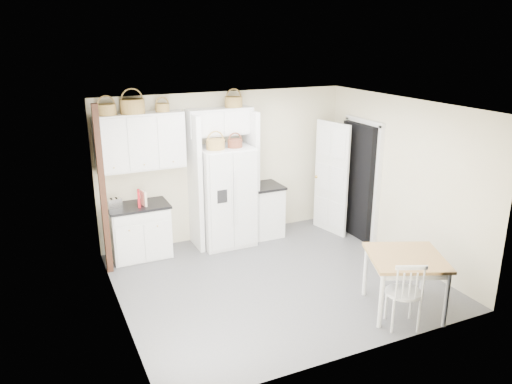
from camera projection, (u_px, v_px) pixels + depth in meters
name	position (u px, v px, depth m)	size (l,w,h in m)	color
floor	(275.00, 280.00, 7.48)	(4.50, 4.50, 0.00)	#4D4D53
ceiling	(278.00, 106.00, 6.69)	(4.50, 4.50, 0.00)	white
wall_back	(225.00, 166.00, 8.82)	(4.50, 4.50, 0.00)	beige
wall_left	(115.00, 222.00, 6.19)	(4.00, 4.00, 0.00)	beige
wall_right	(401.00, 180.00, 7.99)	(4.00, 4.00, 0.00)	beige
refrigerator	(226.00, 196.00, 8.56)	(0.89, 0.72, 1.73)	white
base_cab_left	(140.00, 232.00, 8.17)	(0.93, 0.59, 0.86)	white
base_cab_right	(265.00, 211.00, 9.07)	(0.52, 0.62, 0.91)	white
dining_table	(404.00, 283.00, 6.57)	(0.94, 0.94, 0.78)	#A67F37
windsor_chair	(404.00, 292.00, 6.18)	(0.46, 0.42, 0.94)	white
counter_left	(138.00, 206.00, 8.03)	(0.97, 0.63, 0.04)	black
counter_right	(265.00, 186.00, 8.93)	(0.56, 0.66, 0.04)	black
toaster	(114.00, 203.00, 7.87)	(0.22, 0.13, 0.15)	silver
cookbook_red	(139.00, 198.00, 7.92)	(0.04, 0.18, 0.26)	red
cookbook_cream	(144.00, 198.00, 7.96)	(0.04, 0.16, 0.25)	beige
basket_upper_a	(107.00, 110.00, 7.54)	(0.29, 0.29, 0.17)	brown
basket_upper_b	(132.00, 106.00, 7.69)	(0.38, 0.38, 0.22)	brown
basket_upper_c	(162.00, 108.00, 7.89)	(0.22, 0.22, 0.13)	brown
basket_bridge_b	(234.00, 102.00, 8.37)	(0.30, 0.30, 0.17)	brown
basket_fridge_a	(216.00, 144.00, 8.11)	(0.31, 0.31, 0.16)	brown
basket_fridge_b	(235.00, 143.00, 8.25)	(0.25, 0.25, 0.13)	brown
upper_cabinet	(140.00, 142.00, 7.89)	(1.40, 0.34, 0.90)	white
bridge_cabinet	(220.00, 121.00, 8.36)	(1.12, 0.34, 0.45)	white
fridge_panel_left	(195.00, 183.00, 8.34)	(0.08, 0.60, 2.30)	white
fridge_panel_right	(251.00, 176.00, 8.75)	(0.08, 0.60, 2.30)	white
trim_post	(103.00, 192.00, 7.38)	(0.09, 0.09, 2.60)	black
doorway_void	(359.00, 181.00, 8.90)	(0.18, 0.85, 2.05)	black
door_slab	(331.00, 178.00, 9.05)	(0.80, 0.04, 2.05)	white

